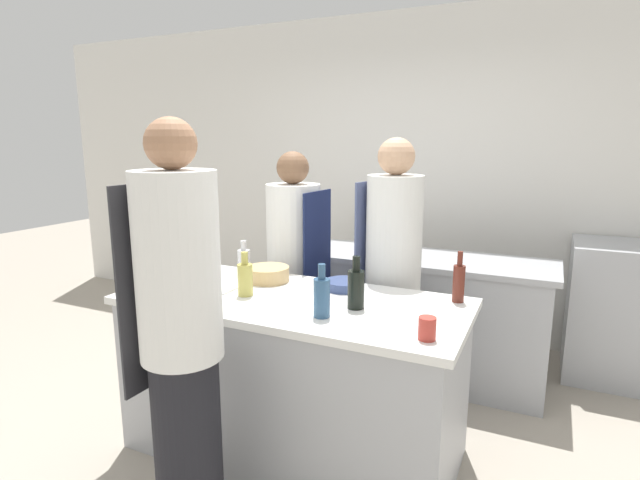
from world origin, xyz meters
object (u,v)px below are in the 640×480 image
(chef_at_prep_near, at_px, (181,338))
(bottle_sauce, at_px, (356,288))
(oven_range, at_px, (623,313))
(bowl_prep_small, at_px, (344,285))
(chef_at_pass_far, at_px, (392,279))
(bottle_water, at_px, (244,261))
(bottle_vinegar, at_px, (183,263))
(cup, at_px, (427,328))
(chef_at_stove, at_px, (294,272))
(bottle_wine, at_px, (459,282))
(bowl_mixing_large, at_px, (268,274))
(bottle_olive_oil, at_px, (245,278))
(bottle_cooking_oil, at_px, (322,296))

(chef_at_prep_near, bearing_deg, bottle_sauce, -33.18)
(oven_range, height_order, bowl_prep_small, oven_range)
(chef_at_pass_far, xyz_separation_m, bottle_water, (-0.86, -0.35, 0.10))
(bottle_vinegar, bearing_deg, chef_at_pass_far, 23.69)
(chef_at_prep_near, xyz_separation_m, bottle_sauce, (0.51, 0.71, 0.09))
(oven_range, relative_size, bowl_prep_small, 4.61)
(bottle_vinegar, xyz_separation_m, cup, (1.61, -0.37, -0.02))
(oven_range, height_order, chef_at_stove, chef_at_stove)
(bottle_water, distance_m, bowl_prep_small, 0.69)
(chef_at_prep_near, bearing_deg, bottle_water, 21.85)
(bottle_vinegar, bearing_deg, bottle_wine, 6.73)
(chef_at_prep_near, height_order, cup, chef_at_prep_near)
(chef_at_prep_near, distance_m, bottle_wine, 1.40)
(bowl_mixing_large, height_order, bowl_prep_small, bowl_mixing_large)
(bottle_olive_oil, relative_size, bottle_wine, 0.90)
(chef_at_stove, relative_size, chef_at_pass_far, 0.95)
(bottle_vinegar, xyz_separation_m, bowl_mixing_large, (0.55, 0.11, -0.03))
(chef_at_prep_near, xyz_separation_m, bowl_mixing_large, (-0.14, 0.94, 0.02))
(oven_range, xyz_separation_m, chef_at_prep_near, (-1.88, -2.49, 0.42))
(chef_at_stove, relative_size, bottle_wine, 6.14)
(bottle_vinegar, relative_size, bottle_water, 0.87)
(chef_at_pass_far, height_order, bottle_wine, chef_at_pass_far)
(chef_at_prep_near, distance_m, bottle_water, 1.07)
(bottle_olive_oil, distance_m, bowl_prep_small, 0.56)
(oven_range, relative_size, bottle_vinegar, 5.40)
(bottle_vinegar, bearing_deg, bottle_cooking_oil, -15.83)
(oven_range, relative_size, bottle_sauce, 3.75)
(chef_at_prep_near, height_order, bowl_prep_small, chef_at_prep_near)
(chef_at_pass_far, bearing_deg, bowl_mixing_large, 136.29)
(bottle_sauce, xyz_separation_m, bowl_prep_small, (-0.18, 0.27, -0.08))
(bottle_vinegar, bearing_deg, bottle_olive_oil, -17.60)
(bowl_prep_small, bearing_deg, chef_at_prep_near, -108.61)
(chef_at_prep_near, relative_size, chef_at_stove, 1.10)
(chef_at_stove, xyz_separation_m, bottle_olive_oil, (0.12, -0.78, 0.17))
(bottle_water, bearing_deg, bottle_olive_oil, -55.53)
(bottle_wine, bearing_deg, bottle_vinegar, -173.27)
(chef_at_pass_far, height_order, bottle_sauce, chef_at_pass_far)
(bottle_olive_oil, relative_size, bottle_sauce, 0.90)
(chef_at_pass_far, bearing_deg, bottle_wine, -112.45)
(chef_at_prep_near, distance_m, chef_at_pass_far, 1.44)
(chef_at_prep_near, relative_size, bowl_mixing_large, 7.15)
(bottle_cooking_oil, distance_m, bottle_water, 0.90)
(bottle_sauce, bearing_deg, bowl_mixing_large, 160.25)
(bottle_cooking_oil, relative_size, bottle_sauce, 0.97)
(bottle_vinegar, bearing_deg, chef_at_prep_near, -50.25)
(chef_at_pass_far, xyz_separation_m, bottle_cooking_oil, (-0.09, -0.83, 0.12))
(bottle_wine, relative_size, cup, 2.72)
(bottle_wine, height_order, bottle_water, bottle_wine)
(bottle_olive_oil, distance_m, bottle_water, 0.44)
(bottle_wine, relative_size, bowl_prep_small, 1.24)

